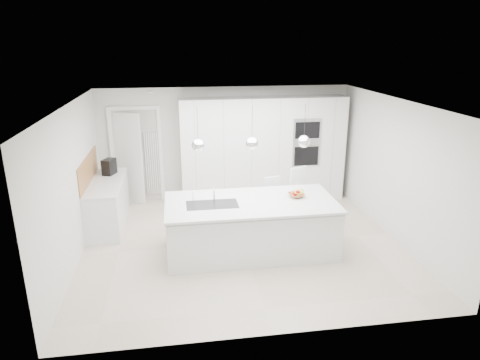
{
  "coord_description": "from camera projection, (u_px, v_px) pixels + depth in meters",
  "views": [
    {
      "loc": [
        -1.07,
        -6.79,
        3.46
      ],
      "look_at": [
        0.0,
        0.3,
        1.1
      ],
      "focal_mm": 32.0,
      "sensor_mm": 36.0,
      "label": 1
    }
  ],
  "objects": [
    {
      "name": "radiator",
      "position": [
        152.0,
        164.0,
        9.43
      ],
      "size": [
        0.32,
        0.04,
        1.4
      ],
      "primitive_type": null,
      "color": "white",
      "rests_on": "floor"
    },
    {
      "name": "doorway_frame",
      "position": [
        137.0,
        157.0,
        9.34
      ],
      "size": [
        1.11,
        0.08,
        2.13
      ],
      "primitive_type": null,
      "color": "white",
      "rests_on": "floor"
    },
    {
      "name": "pendant_right",
      "position": [
        304.0,
        142.0,
        6.87
      ],
      "size": [
        0.2,
        0.2,
        0.2
      ],
      "primitive_type": "sphere",
      "color": "white",
      "rests_on": "ceiling"
    },
    {
      "name": "oven_stack",
      "position": [
        307.0,
        143.0,
        9.21
      ],
      "size": [
        0.62,
        0.04,
        1.05
      ],
      "primitive_type": null,
      "color": "#A5A5A8",
      "rests_on": "tall_cabinets"
    },
    {
      "name": "bar_stool_right",
      "position": [
        299.0,
        199.0,
        8.13
      ],
      "size": [
        0.56,
        0.64,
        1.15
      ],
      "primitive_type": null,
      "rotation": [
        0.0,
        0.0,
        0.4
      ],
      "color": "white",
      "rests_on": "floor"
    },
    {
      "name": "ceiling",
      "position": [
        243.0,
        103.0,
        6.83
      ],
      "size": [
        5.5,
        5.5,
        0.0
      ],
      "primitive_type": "plane",
      "rotation": [
        3.14,
        0.0,
        0.0
      ],
      "color": "white",
      "rests_on": "wall_back"
    },
    {
      "name": "pendant_left",
      "position": [
        198.0,
        145.0,
        6.63
      ],
      "size": [
        0.2,
        0.2,
        0.2
      ],
      "primitive_type": "sphere",
      "color": "white",
      "rests_on": "ceiling"
    },
    {
      "name": "island_worktop",
      "position": [
        251.0,
        202.0,
        7.12
      ],
      "size": [
        2.84,
        1.4,
        0.04
      ],
      "primitive_type": "cube",
      "color": "silver",
      "rests_on": "island_base"
    },
    {
      "name": "tall_cabinets",
      "position": [
        263.0,
        150.0,
        9.43
      ],
      "size": [
        3.6,
        0.6,
        2.3
      ],
      "primitive_type": "cube",
      "color": "silver",
      "rests_on": "floor"
    },
    {
      "name": "apple_c",
      "position": [
        298.0,
        192.0,
        7.33
      ],
      "size": [
        0.07,
        0.07,
        0.07
      ],
      "primitive_type": "sphere",
      "color": "#B50415",
      "rests_on": "fruit_bowl"
    },
    {
      "name": "pendant_mid",
      "position": [
        252.0,
        143.0,
        6.75
      ],
      "size": [
        0.2,
        0.2,
        0.2
      ],
      "primitive_type": "sphere",
      "color": "white",
      "rests_on": "ceiling"
    },
    {
      "name": "bar_stool_left",
      "position": [
        273.0,
        205.0,
        8.05
      ],
      "size": [
        0.41,
        0.52,
        1.01
      ],
      "primitive_type": null,
      "rotation": [
        0.0,
        0.0,
        0.19
      ],
      "color": "white",
      "rests_on": "floor"
    },
    {
      "name": "island_tap",
      "position": [
        214.0,
        192.0,
        7.12
      ],
      "size": [
        0.02,
        0.02,
        0.3
      ],
      "primitive_type": "cylinder",
      "color": "white",
      "rests_on": "island_worktop"
    },
    {
      "name": "hallway_door",
      "position": [
        125.0,
        159.0,
        9.26
      ],
      "size": [
        0.76,
        0.38,
        2.0
      ],
      "primitive_type": "cube",
      "rotation": [
        0.0,
        0.0,
        -0.44
      ],
      "color": "white",
      "rests_on": "floor"
    },
    {
      "name": "island_sink",
      "position": [
        212.0,
        209.0,
        7.0
      ],
      "size": [
        0.84,
        0.44,
        0.18
      ],
      "primitive_type": null,
      "color": "#3F3F42",
      "rests_on": "island_worktop"
    },
    {
      "name": "wall_back",
      "position": [
        225.0,
        143.0,
        9.57
      ],
      "size": [
        5.5,
        0.0,
        5.5
      ],
      "primitive_type": "plane",
      "rotation": [
        1.57,
        0.0,
        0.0
      ],
      "color": "silver",
      "rests_on": "ground"
    },
    {
      "name": "left_base_cabinets",
      "position": [
        108.0,
        204.0,
        8.26
      ],
      "size": [
        0.6,
        1.8,
        0.86
      ],
      "primitive_type": "cube",
      "color": "silver",
      "rests_on": "floor"
    },
    {
      "name": "floor",
      "position": [
        243.0,
        244.0,
        7.61
      ],
      "size": [
        5.5,
        5.5,
        0.0
      ],
      "primitive_type": "plane",
      "color": "beige",
      "rests_on": "ground"
    },
    {
      "name": "left_worktop",
      "position": [
        106.0,
        182.0,
        8.12
      ],
      "size": [
        0.62,
        1.82,
        0.04
      ],
      "primitive_type": "cube",
      "color": "silver",
      "rests_on": "left_base_cabinets"
    },
    {
      "name": "fruit_bowl",
      "position": [
        296.0,
        195.0,
        7.3
      ],
      "size": [
        0.31,
        0.31,
        0.07
      ],
      "primitive_type": "imported",
      "rotation": [
        0.0,
        0.0,
        0.17
      ],
      "color": "#A87341",
      "rests_on": "island_worktop"
    },
    {
      "name": "apple_b",
      "position": [
        295.0,
        194.0,
        7.26
      ],
      "size": [
        0.09,
        0.09,
        0.09
      ],
      "primitive_type": "sphere",
      "color": "#B50415",
      "rests_on": "fruit_bowl"
    },
    {
      "name": "banana_bunch",
      "position": [
        299.0,
        191.0,
        7.25
      ],
      "size": [
        0.22,
        0.16,
        0.2
      ],
      "primitive_type": "torus",
      "rotation": [
        1.22,
        0.0,
        0.35
      ],
      "color": "yellow",
      "rests_on": "fruit_bowl"
    },
    {
      "name": "apple_a",
      "position": [
        296.0,
        194.0,
        7.26
      ],
      "size": [
        0.08,
        0.08,
        0.08
      ],
      "primitive_type": "sphere",
      "color": "#B50415",
      "rests_on": "fruit_bowl"
    },
    {
      "name": "espresso_machine",
      "position": [
        109.0,
        167.0,
        8.5
      ],
      "size": [
        0.28,
        0.34,
        0.31
      ],
      "primitive_type": "cube",
      "rotation": [
        0.0,
        0.0,
        -0.38
      ],
      "color": "black",
      "rests_on": "left_worktop"
    },
    {
      "name": "wall_left",
      "position": [
        73.0,
        185.0,
        6.83
      ],
      "size": [
        0.0,
        5.0,
        5.0
      ],
      "primitive_type": "plane",
      "rotation": [
        1.57,
        0.0,
        1.57
      ],
      "color": "silver",
      "rests_on": "ground"
    },
    {
      "name": "oak_backsplash",
      "position": [
        88.0,
        169.0,
        7.99
      ],
      "size": [
        0.02,
        1.8,
        0.5
      ],
      "primitive_type": "cube",
      "color": "#A87341",
      "rests_on": "wall_left"
    },
    {
      "name": "island_base",
      "position": [
        251.0,
        228.0,
        7.21
      ],
      "size": [
        2.8,
        1.2,
        0.86
      ],
      "primitive_type": "cube",
      "color": "silver",
      "rests_on": "floor"
    }
  ]
}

